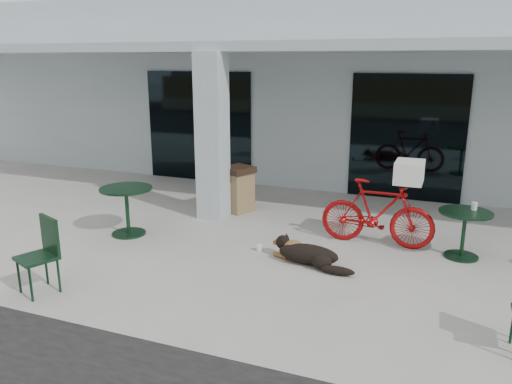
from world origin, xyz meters
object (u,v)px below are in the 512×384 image
at_px(cafe_table_near, 127,211).
at_px(cafe_table_far, 463,235).
at_px(trash_receptacle, 238,189).
at_px(dog, 308,253).
at_px(bicycle, 377,213).
at_px(cafe_chair_near, 37,257).

height_order(cafe_table_near, cafe_table_far, cafe_table_near).
bearing_deg(trash_receptacle, dog, -45.69).
relative_size(dog, cafe_table_far, 1.34).
bearing_deg(dog, bicycle, 73.17).
relative_size(dog, cafe_chair_near, 1.06).
height_order(cafe_chair_near, cafe_table_far, cafe_chair_near).
distance_m(cafe_table_far, trash_receptacle, 4.31).
bearing_deg(bicycle, cafe_chair_near, 131.63).
bearing_deg(cafe_table_far, trash_receptacle, 167.00).
distance_m(bicycle, cafe_table_far, 1.34).
relative_size(dog, cafe_table_near, 1.18).
xyz_separation_m(cafe_table_near, cafe_chair_near, (0.25, -2.33, 0.08)).
height_order(cafe_table_near, cafe_chair_near, cafe_chair_near).
xyz_separation_m(cafe_table_far, trash_receptacle, (-4.20, 0.97, 0.09)).
bearing_deg(trash_receptacle, cafe_table_far, -13.00).
xyz_separation_m(bicycle, dog, (-0.82, -1.20, -0.38)).
distance_m(cafe_table_near, cafe_chair_near, 2.35).
xyz_separation_m(bicycle, cafe_table_far, (1.33, -0.07, -0.18)).
distance_m(bicycle, trash_receptacle, 3.01).
distance_m(dog, cafe_chair_near, 3.77).
bearing_deg(trash_receptacle, cafe_table_near, -122.52).
height_order(bicycle, cafe_table_far, bicycle).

